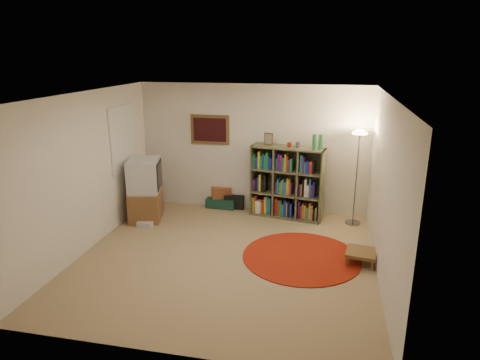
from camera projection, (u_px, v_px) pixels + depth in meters
The scene contains 12 objects.
room at pixel (222, 180), 6.33m from camera, with size 4.54×4.54×2.54m.
bookshelf at pixel (286, 183), 8.15m from camera, with size 1.43×0.62×1.65m.
floor_lamp at pixel (359, 147), 7.56m from camera, with size 0.44×0.44×1.76m.
floor_fan at pixel (314, 204), 8.39m from camera, with size 0.38×0.22×0.43m.
tv_stand at pixel (145, 190), 8.08m from camera, with size 0.74×0.91×1.17m.
dvd_box at pixel (146, 224), 7.85m from camera, with size 0.28×0.23×0.09m.
suitcase at pixel (222, 202), 8.83m from camera, with size 0.61×0.41×0.19m.
wicker_basket at pixel (221, 192), 8.80m from camera, with size 0.46×0.40×0.22m.
duffel_bag at pixel (235, 201), 8.79m from camera, with size 0.40×0.34×0.27m.
paper_towel at pixel (258, 207), 8.40m from camera, with size 0.14×0.14×0.28m.
red_rug at pixel (301, 257), 6.66m from camera, with size 1.84×1.84×0.02m.
side_table at pixel (361, 253), 6.43m from camera, with size 0.50×0.50×0.20m.
Camera 1 is at (1.45, -5.82, 3.08)m, focal length 32.00 mm.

